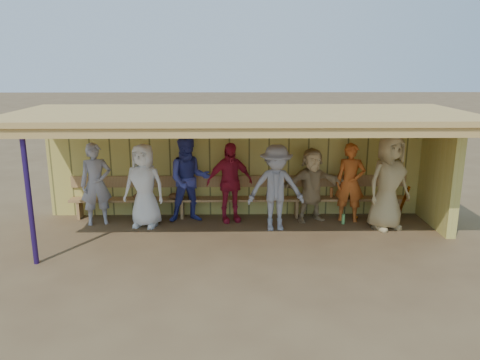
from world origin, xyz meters
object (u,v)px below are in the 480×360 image
Objects in this scene: player_g at (350,183)px; player_c at (189,179)px; player_b at (144,186)px; player_e at (276,188)px; player_h at (388,183)px; player_f at (312,185)px; player_a at (96,184)px; bench at (239,194)px; player_d at (230,182)px.

player_c is at bearing -167.40° from player_g.
player_b is 0.99× the size of player_e.
player_f is at bearing 137.45° from player_h.
player_f is at bearing 16.63° from player_b.
player_h is at bearing -21.15° from player_a.
player_f is 1.60m from player_h.
player_h is (0.66, -0.52, 0.13)m from player_g.
player_e is (1.84, -0.55, -0.05)m from player_c.
player_c is at bearing 163.79° from player_f.
player_a is at bearing 174.35° from player_c.
bench is at bearing 152.82° from player_f.
player_c is at bearing -13.69° from player_a.
player_h is (1.50, -0.53, 0.18)m from player_f.
player_b is at bearing -163.41° from bench.
player_f is (1.80, 0.00, -0.06)m from player_d.
player_g is at bearing -9.63° from player_c.
player_c is 1.92m from player_e.
player_d is at bearing -125.93° from bench.
player_d reaches higher than bench.
player_g is at bearing -16.94° from player_f.
player_b is at bearing -163.54° from player_g.
bench is (3.08, 0.44, -0.36)m from player_a.
player_b is at bearing 171.57° from player_e.
player_d is at bearing 21.28° from player_b.
player_g is (3.52, -0.01, -0.08)m from player_c.
player_d reaches higher than player_g.
player_a is 3.13m from bench.
player_g is (1.68, 0.54, -0.04)m from player_e.
player_e reaches higher than player_d.
player_b reaches higher than player_g.
player_g is at bearing -17.52° from player_d.
player_c is 2.68m from player_f.
player_h is at bearing -35.49° from player_f.
player_d is 0.97× the size of player_e.
player_b is (1.06, -0.17, 0.01)m from player_a.
player_g is 2.46m from bench.
player_h is (2.34, 0.03, 0.10)m from player_e.
player_c is 1.05× the size of player_e.
player_g is at bearing -16.23° from player_a.
player_c is at bearing -164.48° from bench.
player_h is (5.10, -0.23, 0.10)m from player_b.
bench is (-2.42, 0.32, -0.34)m from player_g.
player_b is at bearing 168.51° from player_f.
player_b is 4.45m from player_g.
player_b is at bearing -26.39° from player_a.
player_c is 3.52m from player_g.
player_h is at bearing -15.11° from bench.
player_d is 1.11m from player_e.
player_e is 1.19m from bench.
player_g is 0.85m from player_h.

